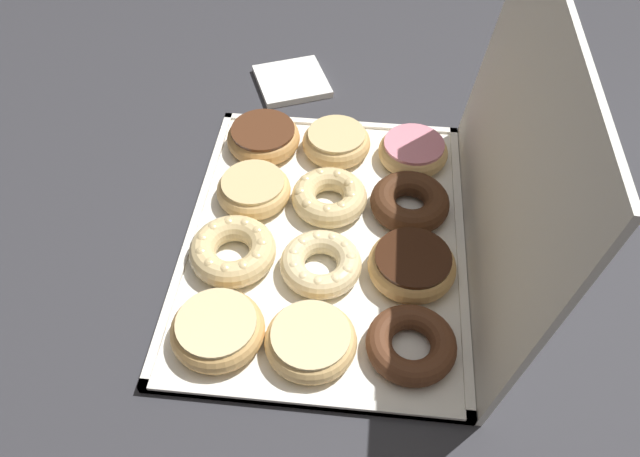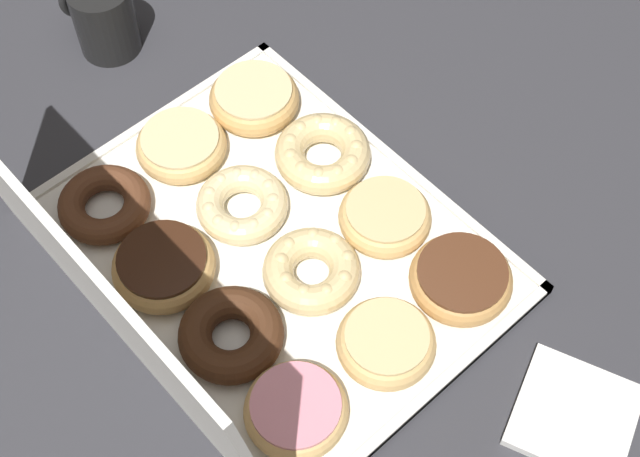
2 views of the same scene
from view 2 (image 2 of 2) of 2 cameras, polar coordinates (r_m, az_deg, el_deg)
ground_plane at (r=1.09m, az=-2.74°, el=-1.33°), size 3.00×3.00×0.00m
donut_box at (r=1.09m, az=-2.76°, el=-1.18°), size 0.52×0.40×0.01m
box_lid_open at (r=0.88m, az=-14.46°, el=-3.43°), size 0.52×0.05×0.37m
chocolate_frosted_donut_0 at (r=1.05m, az=8.91°, el=-3.15°), size 0.12×0.12×0.04m
glazed_ring_donut_1 at (r=1.09m, az=4.14°, el=0.77°), size 0.11×0.11×0.04m
cruller_donut_2 at (r=1.14m, az=0.17°, el=4.82°), size 0.12×0.12×0.04m
glazed_ring_donut_3 at (r=1.20m, az=-4.19°, el=8.24°), size 0.12×0.12×0.04m
glazed_ring_donut_4 at (r=1.00m, az=4.41°, el=-7.05°), size 0.11×0.11×0.04m
cruller_donut_5 at (r=1.04m, az=-0.38°, el=-2.55°), size 0.11×0.11×0.04m
cruller_donut_6 at (r=1.10m, az=-5.00°, el=1.51°), size 0.11×0.11×0.04m
glazed_ring_donut_7 at (r=1.16m, az=-8.88°, el=5.17°), size 0.12×0.12×0.04m
pink_frosted_donut_8 at (r=0.97m, az=-1.53°, el=-11.41°), size 0.11×0.11×0.04m
chocolate_cake_ring_donut_9 at (r=1.01m, az=-5.65°, el=-6.69°), size 0.12×0.12×0.04m
chocolate_frosted_donut_10 at (r=1.06m, az=-9.87°, el=-2.36°), size 0.12×0.12×0.04m
chocolate_cake_ring_donut_11 at (r=1.13m, az=-13.48°, el=1.49°), size 0.11×0.11×0.03m
coffee_mug at (r=1.30m, az=-13.57°, el=12.93°), size 0.11×0.09×0.10m
napkin_stack at (r=1.03m, az=15.81°, el=-11.32°), size 0.16×0.16×0.01m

